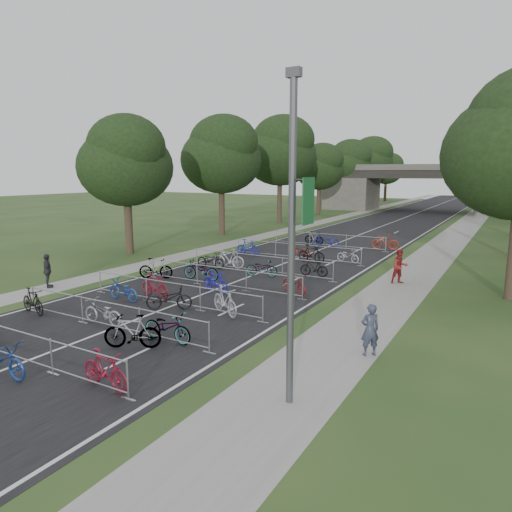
{
  "coord_description": "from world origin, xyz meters",
  "views": [
    {
      "loc": [
        13.03,
        -7.9,
        5.86
      ],
      "look_at": [
        0.04,
        14.54,
        1.1
      ],
      "focal_mm": 32.0,
      "sensor_mm": 36.0,
      "label": 1
    }
  ],
  "objects_px": {
    "pedestrian_c": "(48,271)",
    "lamppost": "(293,239)",
    "pedestrian_b": "(400,267)",
    "overpass_bridge": "(423,188)",
    "pedestrian_a": "(370,330)",
    "bike_2": "(2,359)"
  },
  "relations": [
    {
      "from": "pedestrian_c",
      "to": "lamppost",
      "type": "bearing_deg",
      "value": -161.88
    },
    {
      "from": "lamppost",
      "to": "pedestrian_c",
      "type": "distance_m",
      "value": 16.96
    },
    {
      "from": "lamppost",
      "to": "pedestrian_b",
      "type": "height_order",
      "value": "lamppost"
    },
    {
      "from": "overpass_bridge",
      "to": "pedestrian_a",
      "type": "distance_m",
      "value": 59.72
    },
    {
      "from": "bike_2",
      "to": "pedestrian_a",
      "type": "height_order",
      "value": "pedestrian_a"
    },
    {
      "from": "pedestrian_a",
      "to": "pedestrian_b",
      "type": "distance_m",
      "value": 10.55
    },
    {
      "from": "lamppost",
      "to": "bike_2",
      "type": "height_order",
      "value": "lamppost"
    },
    {
      "from": "overpass_bridge",
      "to": "lamppost",
      "type": "xyz_separation_m",
      "value": [
        8.33,
        -63.0,
        0.75
      ]
    },
    {
      "from": "bike_2",
      "to": "pedestrian_a",
      "type": "bearing_deg",
      "value": -53.52
    },
    {
      "from": "lamppost",
      "to": "pedestrian_b",
      "type": "bearing_deg",
      "value": 92.22
    },
    {
      "from": "overpass_bridge",
      "to": "pedestrian_b",
      "type": "relative_size",
      "value": 16.87
    },
    {
      "from": "lamppost",
      "to": "bike_2",
      "type": "bearing_deg",
      "value": -160.39
    },
    {
      "from": "overpass_bridge",
      "to": "pedestrian_c",
      "type": "relative_size",
      "value": 17.53
    },
    {
      "from": "overpass_bridge",
      "to": "bike_2",
      "type": "xyz_separation_m",
      "value": [
        0.42,
        -65.82,
        -2.99
      ]
    },
    {
      "from": "overpass_bridge",
      "to": "pedestrian_c",
      "type": "xyz_separation_m",
      "value": [
        -7.66,
        -58.5,
        -2.65
      ]
    },
    {
      "from": "pedestrian_a",
      "to": "pedestrian_b",
      "type": "xyz_separation_m",
      "value": [
        -1.43,
        10.45,
        0.05
      ]
    },
    {
      "from": "lamppost",
      "to": "bike_2",
      "type": "distance_m",
      "value": 9.2
    },
    {
      "from": "lamppost",
      "to": "pedestrian_c",
      "type": "xyz_separation_m",
      "value": [
        -15.99,
        4.5,
        -3.4
      ]
    },
    {
      "from": "pedestrian_c",
      "to": "pedestrian_b",
      "type": "bearing_deg",
      "value": -113.21
    },
    {
      "from": "overpass_bridge",
      "to": "pedestrian_c",
      "type": "bearing_deg",
      "value": -97.46
    },
    {
      "from": "pedestrian_a",
      "to": "pedestrian_c",
      "type": "height_order",
      "value": "pedestrian_c"
    },
    {
      "from": "bike_2",
      "to": "pedestrian_b",
      "type": "bearing_deg",
      "value": -24.56
    }
  ]
}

